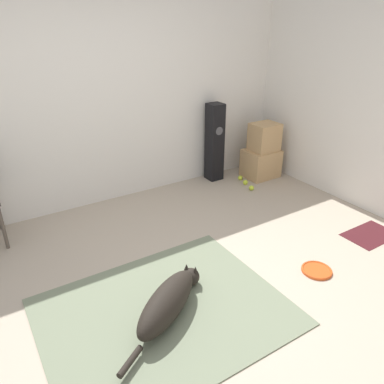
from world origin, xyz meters
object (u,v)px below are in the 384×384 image
Objects in this scene: cardboard_box_lower at (261,163)px; tennis_ball_near_speaker at (245,182)px; frisbee at (317,270)px; cardboard_box_upper at (264,137)px; dog at (168,301)px; tennis_ball_loose_on_carpet at (240,178)px; floor_speaker at (215,143)px; tennis_ball_by_boxes at (251,188)px.

tennis_ball_near_speaker is (-0.37, -0.13, -0.16)m from cardboard_box_lower.
frisbee is 2.31m from cardboard_box_upper.
dog is 2.78m from tennis_ball_loose_on_carpet.
dog is 2.57× the size of cardboard_box_upper.
floor_speaker is at bearing 155.14° from cardboard_box_lower.
dog is 1.44m from frisbee.
dog is 0.92× the size of floor_speaker.
tennis_ball_by_boxes is 1.00× the size of tennis_ball_loose_on_carpet.
dog is at bearing -142.42° from tennis_ball_near_speaker.
tennis_ball_near_speaker is (0.24, -0.41, -0.50)m from floor_speaker.
cardboard_box_lower is at bearing 35.16° from dog.
dog is 3.55× the size of frisbee.
floor_speaker is 16.21× the size of tennis_ball_near_speaker.
frisbee is at bearing -101.00° from floor_speaker.
cardboard_box_upper reaches higher than cardboard_box_lower.
tennis_ball_by_boxes is (-0.44, -0.30, -0.55)m from cardboard_box_upper.
dog reaches higher than frisbee.
tennis_ball_loose_on_carpet is at bearing 172.55° from cardboard_box_upper.
floor_speaker is at bearing 120.70° from tennis_ball_near_speaker.
floor_speaker reaches higher than frisbee.
cardboard_box_lower is 0.76m from floor_speaker.
tennis_ball_loose_on_carpet is at bearing 75.70° from tennis_ball_by_boxes.
tennis_ball_loose_on_carpet is (0.04, 0.16, 0.00)m from tennis_ball_near_speaker.
cardboard_box_lower is at bearing -24.86° from floor_speaker.
cardboard_box_lower is at bearing 61.84° from frisbee.
dog is at bearing -144.84° from cardboard_box_lower.
floor_speaker reaches higher than dog.
dog is 14.87× the size of tennis_ball_near_speaker.
cardboard_box_lower is (1.06, 1.97, 0.18)m from frisbee.
tennis_ball_near_speaker is at bearing -103.65° from tennis_ball_loose_on_carpet.
frisbee is 1.97m from tennis_ball_near_speaker.
floor_speaker is at bearing 138.36° from tennis_ball_loose_on_carpet.
tennis_ball_near_speaker is at bearing -161.35° from cardboard_box_lower.
cardboard_box_upper is 5.79× the size of tennis_ball_by_boxes.
cardboard_box_upper is 0.77m from tennis_ball_by_boxes.
cardboard_box_lower is 0.37m from tennis_ball_loose_on_carpet.
floor_speaker is at bearing 108.10° from tennis_ball_by_boxes.
floor_speaker reaches higher than tennis_ball_by_boxes.
dog is 14.87× the size of tennis_ball_loose_on_carpet.
cardboard_box_lower reaches higher than dog.
floor_speaker reaches higher than tennis_ball_near_speaker.
floor_speaker is 0.80m from tennis_ball_by_boxes.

